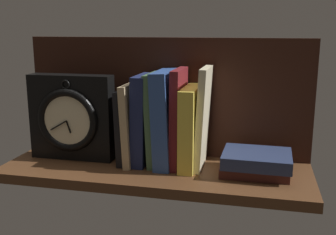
{
  "coord_description": "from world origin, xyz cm",
  "views": [
    {
      "loc": [
        25.37,
        -95.35,
        35.45
      ],
      "look_at": [
        2.64,
        3.69,
        12.42
      ],
      "focal_mm": 43.55,
      "sensor_mm": 36.0,
      "label": 1
    }
  ],
  "objects_px": {
    "book_tan_shortstories": "(133,123)",
    "framed_clock": "(71,118)",
    "book_stack_side": "(256,163)",
    "book_blue_modern": "(166,118)",
    "book_yellow_seinlanguage": "(191,127)",
    "book_black_skeptic": "(126,125)",
    "book_green_romantic": "(154,119)",
    "book_navy_bierce": "(143,119)",
    "book_maroon_dawkins": "(178,118)",
    "book_cream_twain": "(203,118)"
  },
  "relations": [
    {
      "from": "book_green_romantic",
      "to": "book_blue_modern",
      "type": "relative_size",
      "value": 0.97
    },
    {
      "from": "book_maroon_dawkins",
      "to": "framed_clock",
      "type": "bearing_deg",
      "value": -176.96
    },
    {
      "from": "book_yellow_seinlanguage",
      "to": "book_stack_side",
      "type": "height_order",
      "value": "book_yellow_seinlanguage"
    },
    {
      "from": "book_blue_modern",
      "to": "book_navy_bierce",
      "type": "bearing_deg",
      "value": 180.0
    },
    {
      "from": "book_blue_modern",
      "to": "book_cream_twain",
      "type": "distance_m",
      "value": 0.1
    },
    {
      "from": "book_tan_shortstories",
      "to": "framed_clock",
      "type": "bearing_deg",
      "value": -174.75
    },
    {
      "from": "book_navy_bierce",
      "to": "book_maroon_dawkins",
      "type": "height_order",
      "value": "book_maroon_dawkins"
    },
    {
      "from": "book_black_skeptic",
      "to": "book_maroon_dawkins",
      "type": "relative_size",
      "value": 0.78
    },
    {
      "from": "book_black_skeptic",
      "to": "book_blue_modern",
      "type": "xyz_separation_m",
      "value": [
        0.11,
        0.0,
        0.03
      ]
    },
    {
      "from": "book_black_skeptic",
      "to": "book_navy_bierce",
      "type": "bearing_deg",
      "value": 0.0
    },
    {
      "from": "book_navy_bierce",
      "to": "book_green_romantic",
      "type": "bearing_deg",
      "value": 0.0
    },
    {
      "from": "book_yellow_seinlanguage",
      "to": "book_cream_twain",
      "type": "height_order",
      "value": "book_cream_twain"
    },
    {
      "from": "book_stack_side",
      "to": "book_blue_modern",
      "type": "bearing_deg",
      "value": 172.76
    },
    {
      "from": "book_black_skeptic",
      "to": "book_stack_side",
      "type": "distance_m",
      "value": 0.35
    },
    {
      "from": "book_black_skeptic",
      "to": "book_green_romantic",
      "type": "height_order",
      "value": "book_green_romantic"
    },
    {
      "from": "book_green_romantic",
      "to": "book_cream_twain",
      "type": "xyz_separation_m",
      "value": [
        0.13,
        0.0,
        0.01
      ]
    },
    {
      "from": "book_tan_shortstories",
      "to": "book_green_romantic",
      "type": "xyz_separation_m",
      "value": [
        0.06,
        0.0,
        0.01
      ]
    },
    {
      "from": "book_tan_shortstories",
      "to": "book_maroon_dawkins",
      "type": "height_order",
      "value": "book_maroon_dawkins"
    },
    {
      "from": "book_black_skeptic",
      "to": "book_maroon_dawkins",
      "type": "height_order",
      "value": "book_maroon_dawkins"
    },
    {
      "from": "book_black_skeptic",
      "to": "book_cream_twain",
      "type": "relative_size",
      "value": 0.76
    },
    {
      "from": "book_cream_twain",
      "to": "book_stack_side",
      "type": "relative_size",
      "value": 1.51
    },
    {
      "from": "book_tan_shortstories",
      "to": "book_green_romantic",
      "type": "height_order",
      "value": "book_green_romantic"
    },
    {
      "from": "book_blue_modern",
      "to": "book_stack_side",
      "type": "height_order",
      "value": "book_blue_modern"
    },
    {
      "from": "book_navy_bierce",
      "to": "book_stack_side",
      "type": "distance_m",
      "value": 0.3
    },
    {
      "from": "book_cream_twain",
      "to": "book_blue_modern",
      "type": "bearing_deg",
      "value": 180.0
    },
    {
      "from": "book_yellow_seinlanguage",
      "to": "framed_clock",
      "type": "bearing_deg",
      "value": -177.26
    },
    {
      "from": "book_black_skeptic",
      "to": "book_cream_twain",
      "type": "height_order",
      "value": "book_cream_twain"
    },
    {
      "from": "book_green_romantic",
      "to": "book_blue_modern",
      "type": "height_order",
      "value": "book_blue_modern"
    },
    {
      "from": "book_blue_modern",
      "to": "book_tan_shortstories",
      "type": "bearing_deg",
      "value": 180.0
    },
    {
      "from": "book_tan_shortstories",
      "to": "book_yellow_seinlanguage",
      "type": "bearing_deg",
      "value": 0.0
    },
    {
      "from": "book_green_romantic",
      "to": "book_blue_modern",
      "type": "distance_m",
      "value": 0.03
    },
    {
      "from": "book_tan_shortstories",
      "to": "book_cream_twain",
      "type": "xyz_separation_m",
      "value": [
        0.18,
        0.0,
        0.02
      ]
    },
    {
      "from": "book_green_romantic",
      "to": "book_stack_side",
      "type": "bearing_deg",
      "value": -6.39
    },
    {
      "from": "book_black_skeptic",
      "to": "book_green_romantic",
      "type": "bearing_deg",
      "value": 0.0
    },
    {
      "from": "book_maroon_dawkins",
      "to": "book_yellow_seinlanguage",
      "type": "bearing_deg",
      "value": 0.0
    },
    {
      "from": "book_cream_twain",
      "to": "framed_clock",
      "type": "bearing_deg",
      "value": -177.5
    },
    {
      "from": "book_stack_side",
      "to": "book_cream_twain",
      "type": "bearing_deg",
      "value": 167.71
    },
    {
      "from": "book_green_romantic",
      "to": "book_blue_modern",
      "type": "xyz_separation_m",
      "value": [
        0.03,
        0.0,
        0.0
      ]
    },
    {
      "from": "book_black_skeptic",
      "to": "book_green_romantic",
      "type": "relative_size",
      "value": 0.82
    },
    {
      "from": "book_yellow_seinlanguage",
      "to": "book_cream_twain",
      "type": "relative_size",
      "value": 0.8
    },
    {
      "from": "book_tan_shortstories",
      "to": "book_stack_side",
      "type": "bearing_deg",
      "value": -5.25
    },
    {
      "from": "framed_clock",
      "to": "book_stack_side",
      "type": "relative_size",
      "value": 1.35
    },
    {
      "from": "book_black_skeptic",
      "to": "book_maroon_dawkins",
      "type": "xyz_separation_m",
      "value": [
        0.14,
        0.0,
        0.03
      ]
    },
    {
      "from": "book_yellow_seinlanguage",
      "to": "book_stack_side",
      "type": "xyz_separation_m",
      "value": [
        0.17,
        -0.03,
        -0.07
      ]
    },
    {
      "from": "book_blue_modern",
      "to": "book_yellow_seinlanguage",
      "type": "height_order",
      "value": "book_blue_modern"
    },
    {
      "from": "book_green_romantic",
      "to": "book_black_skeptic",
      "type": "bearing_deg",
      "value": 180.0
    },
    {
      "from": "book_cream_twain",
      "to": "book_yellow_seinlanguage",
      "type": "bearing_deg",
      "value": 180.0
    },
    {
      "from": "book_tan_shortstories",
      "to": "book_maroon_dawkins",
      "type": "distance_m",
      "value": 0.12
    },
    {
      "from": "book_yellow_seinlanguage",
      "to": "book_cream_twain",
      "type": "distance_m",
      "value": 0.04
    },
    {
      "from": "book_blue_modern",
      "to": "book_maroon_dawkins",
      "type": "height_order",
      "value": "book_maroon_dawkins"
    }
  ]
}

